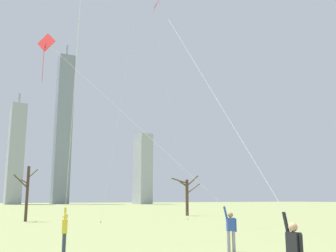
{
  "coord_description": "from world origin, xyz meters",
  "views": [
    {
      "loc": [
        -7.7,
        -9.33,
        2.19
      ],
      "look_at": [
        0.0,
        6.0,
        5.42
      ],
      "focal_mm": 41.37,
      "sensor_mm": 36.0,
      "label": 1
    }
  ],
  "objects_px": {
    "kite_flyer_foreground_left_red": "(195,193)",
    "bare_tree_rightmost": "(27,191)",
    "kite_flyer_midfield_center_pink": "(256,182)",
    "bare_tree_right_of_center": "(187,194)",
    "kite_flyer_midfield_left_blue": "(73,107)"
  },
  "relations": [
    {
      "from": "kite_flyer_foreground_left_red",
      "to": "bare_tree_rightmost",
      "type": "xyz_separation_m",
      "value": [
        -3.81,
        25.9,
        0.47
      ]
    },
    {
      "from": "kite_flyer_midfield_center_pink",
      "to": "bare_tree_right_of_center",
      "type": "relative_size",
      "value": 2.11
    },
    {
      "from": "kite_flyer_midfield_left_blue",
      "to": "kite_flyer_midfield_center_pink",
      "type": "height_order",
      "value": "kite_flyer_midfield_left_blue"
    },
    {
      "from": "kite_flyer_midfield_left_blue",
      "to": "bare_tree_right_of_center",
      "type": "xyz_separation_m",
      "value": [
        22.4,
        31.61,
        -2.65
      ]
    },
    {
      "from": "kite_flyer_midfield_left_blue",
      "to": "bare_tree_rightmost",
      "type": "xyz_separation_m",
      "value": [
        1.91,
        27.2,
        -2.48
      ]
    },
    {
      "from": "kite_flyer_midfield_left_blue",
      "to": "kite_flyer_midfield_center_pink",
      "type": "relative_size",
      "value": 1.61
    },
    {
      "from": "kite_flyer_midfield_center_pink",
      "to": "bare_tree_rightmost",
      "type": "relative_size",
      "value": 2.05
    },
    {
      "from": "kite_flyer_foreground_left_red",
      "to": "kite_flyer_midfield_left_blue",
      "type": "xyz_separation_m",
      "value": [
        -5.72,
        -1.3,
        2.95
      ]
    },
    {
      "from": "kite_flyer_midfield_left_blue",
      "to": "bare_tree_rightmost",
      "type": "bearing_deg",
      "value": 85.99
    },
    {
      "from": "kite_flyer_foreground_left_red",
      "to": "bare_tree_rightmost",
      "type": "relative_size",
      "value": 1.93
    },
    {
      "from": "kite_flyer_foreground_left_red",
      "to": "bare_tree_right_of_center",
      "type": "distance_m",
      "value": 34.59
    },
    {
      "from": "kite_flyer_midfield_left_blue",
      "to": "kite_flyer_midfield_center_pink",
      "type": "distance_m",
      "value": 6.89
    },
    {
      "from": "kite_flyer_midfield_left_blue",
      "to": "bare_tree_rightmost",
      "type": "height_order",
      "value": "kite_flyer_midfield_left_blue"
    },
    {
      "from": "bare_tree_right_of_center",
      "to": "bare_tree_rightmost",
      "type": "bearing_deg",
      "value": -167.86
    },
    {
      "from": "kite_flyer_midfield_center_pink",
      "to": "bare_tree_rightmost",
      "type": "xyz_separation_m",
      "value": [
        -2.06,
        32.13,
        0.25
      ]
    }
  ]
}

